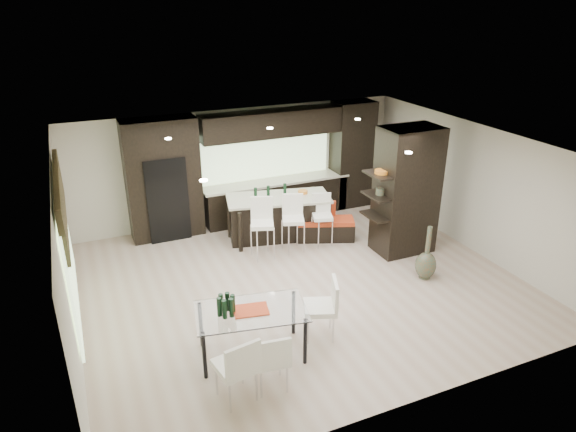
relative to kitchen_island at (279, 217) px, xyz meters
name	(u,v)px	position (x,y,z in m)	size (l,w,h in m)	color
ground	(300,282)	(-0.41, -2.08, -0.48)	(8.00, 8.00, 0.00)	#BFA692
back_wall	(240,165)	(-0.41, 1.42, 0.87)	(8.00, 0.02, 2.70)	beige
left_wall	(66,259)	(-4.41, -2.08, 0.87)	(0.02, 7.00, 2.70)	beige
right_wall	(473,188)	(3.59, -2.08, 0.87)	(0.02, 7.00, 2.70)	beige
ceiling	(302,146)	(-0.41, -2.08, 2.22)	(8.00, 7.00, 0.02)	white
window_left	(68,253)	(-4.37, -1.88, 0.87)	(0.04, 3.20, 1.90)	#B2D199
window_back	(264,154)	(0.19, 1.38, 1.07)	(3.40, 0.04, 1.20)	#B2D199
stone_accent	(60,200)	(-4.34, -1.88, 1.77)	(0.08, 3.00, 0.80)	brown
ceiling_spots	(296,144)	(-0.41, -1.83, 2.20)	(4.00, 3.00, 0.02)	white
back_cabinetry	(264,166)	(0.09, 1.09, 0.87)	(6.80, 0.68, 2.70)	black
refrigerator	(165,197)	(-2.31, 1.04, 0.47)	(0.90, 0.68, 1.90)	black
partition_column	(406,191)	(2.19, -1.68, 0.87)	(1.20, 0.80, 2.70)	black
kitchen_island	(279,217)	(0.00, 0.00, 0.00)	(2.29, 0.98, 0.95)	black
stool_left	(262,235)	(-0.70, -0.82, 0.04)	(0.46, 0.46, 1.04)	white
stool_mid	(293,230)	(0.00, -0.81, 0.03)	(0.44, 0.44, 1.00)	white
stool_right	(322,225)	(0.70, -0.80, -0.01)	(0.41, 0.41, 0.93)	white
bench	(325,229)	(0.90, -0.57, -0.23)	(1.28, 0.49, 0.49)	black
floor_vase	(427,253)	(1.89, -2.89, 0.07)	(0.40, 0.40, 1.10)	#474C36
dining_table	(252,333)	(-1.99, -3.74, -0.08)	(1.64, 0.92, 0.79)	white
chair_near	(271,361)	(-1.99, -4.52, -0.04)	(0.47, 0.47, 0.87)	white
chair_far	(236,370)	(-2.50, -4.54, 0.00)	(0.51, 0.51, 0.95)	white
chair_end	(320,311)	(-0.84, -3.74, -0.01)	(0.51, 0.51, 0.93)	white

